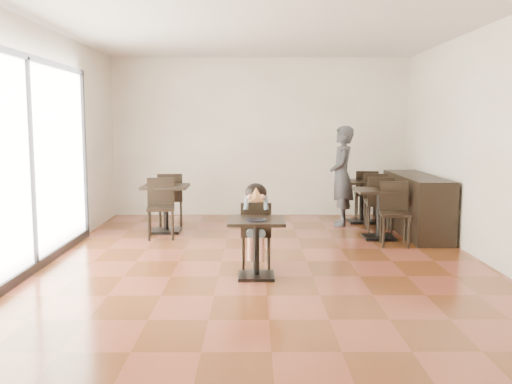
{
  "coord_description": "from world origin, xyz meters",
  "views": [
    {
      "loc": [
        -0.15,
        -7.66,
        1.9
      ],
      "look_at": [
        -0.11,
        -0.32,
        1.0
      ],
      "focal_mm": 40.0,
      "sensor_mm": 36.0,
      "label": 1
    }
  ],
  "objects_px": {
    "child": "(256,225)",
    "cafe_table_back": "(362,202)",
    "adult_patron": "(342,176)",
    "chair_back_a": "(366,195)",
    "cafe_table_mid": "(379,214)",
    "chair_left_a": "(170,200)",
    "cafe_table_left": "(166,209)",
    "chair_left_b": "(161,209)",
    "chair_mid_a": "(379,204)",
    "chair_mid_b": "(395,214)",
    "child_table": "(256,248)",
    "child_chair": "(256,234)",
    "chair_back_b": "(376,201)"
  },
  "relations": [
    {
      "from": "child",
      "to": "cafe_table_back",
      "type": "height_order",
      "value": "child"
    },
    {
      "from": "adult_patron",
      "to": "chair_back_a",
      "type": "relative_size",
      "value": 1.9
    },
    {
      "from": "adult_patron",
      "to": "cafe_table_mid",
      "type": "bearing_deg",
      "value": 25.42
    },
    {
      "from": "cafe_table_back",
      "to": "chair_left_a",
      "type": "height_order",
      "value": "chair_left_a"
    },
    {
      "from": "cafe_table_left",
      "to": "chair_left_b",
      "type": "relative_size",
      "value": 0.83
    },
    {
      "from": "cafe_table_back",
      "to": "chair_mid_a",
      "type": "relative_size",
      "value": 0.82
    },
    {
      "from": "cafe_table_left",
      "to": "chair_mid_b",
      "type": "height_order",
      "value": "chair_mid_b"
    },
    {
      "from": "chair_mid_a",
      "to": "child_table",
      "type": "bearing_deg",
      "value": 60.05
    },
    {
      "from": "child_chair",
      "to": "cafe_table_back",
      "type": "xyz_separation_m",
      "value": [
        2.03,
        3.35,
        -0.04
      ]
    },
    {
      "from": "cafe_table_mid",
      "to": "chair_left_b",
      "type": "xyz_separation_m",
      "value": [
        -3.58,
        0.03,
        0.09
      ]
    },
    {
      "from": "child_chair",
      "to": "chair_left_a",
      "type": "relative_size",
      "value": 0.89
    },
    {
      "from": "chair_mid_a",
      "to": "chair_mid_b",
      "type": "xyz_separation_m",
      "value": [
        0.0,
        -1.1,
        0.0
      ]
    },
    {
      "from": "child_table",
      "to": "cafe_table_mid",
      "type": "relative_size",
      "value": 0.89
    },
    {
      "from": "chair_mid_a",
      "to": "cafe_table_mid",
      "type": "bearing_deg",
      "value": 83.84
    },
    {
      "from": "adult_patron",
      "to": "chair_mid_a",
      "type": "bearing_deg",
      "value": 45.13
    },
    {
      "from": "cafe_table_back",
      "to": "child_table",
      "type": "bearing_deg",
      "value": -117.56
    },
    {
      "from": "cafe_table_mid",
      "to": "chair_back_b",
      "type": "relative_size",
      "value": 0.85
    },
    {
      "from": "child_table",
      "to": "chair_left_a",
      "type": "height_order",
      "value": "chair_left_a"
    },
    {
      "from": "cafe_table_mid",
      "to": "cafe_table_back",
      "type": "xyz_separation_m",
      "value": [
        0.01,
        1.54,
        -0.01
      ]
    },
    {
      "from": "child_table",
      "to": "chair_mid_b",
      "type": "xyz_separation_m",
      "value": [
        2.15,
        1.81,
        0.13
      ]
    },
    {
      "from": "cafe_table_left",
      "to": "chair_back_b",
      "type": "relative_size",
      "value": 0.85
    },
    {
      "from": "adult_patron",
      "to": "chair_mid_a",
      "type": "height_order",
      "value": "adult_patron"
    },
    {
      "from": "chair_left_a",
      "to": "adult_patron",
      "type": "bearing_deg",
      "value": 174.47
    },
    {
      "from": "child_chair",
      "to": "child_table",
      "type": "bearing_deg",
      "value": 90.0
    },
    {
      "from": "chair_mid_b",
      "to": "chair_back_b",
      "type": "bearing_deg",
      "value": 94.82
    },
    {
      "from": "child",
      "to": "child_table",
      "type": "bearing_deg",
      "value": -90.0
    },
    {
      "from": "child_chair",
      "to": "cafe_table_left",
      "type": "height_order",
      "value": "child_chair"
    },
    {
      "from": "chair_mid_b",
      "to": "chair_left_b",
      "type": "height_order",
      "value": "chair_left_b"
    },
    {
      "from": "cafe_table_back",
      "to": "chair_left_b",
      "type": "bearing_deg",
      "value": -157.28
    },
    {
      "from": "chair_mid_a",
      "to": "chair_back_a",
      "type": "relative_size",
      "value": 1.02
    },
    {
      "from": "chair_left_b",
      "to": "child_chair",
      "type": "bearing_deg",
      "value": -57.31
    },
    {
      "from": "child_chair",
      "to": "chair_back_b",
      "type": "xyz_separation_m",
      "value": [
        2.2,
        2.8,
        0.05
      ]
    },
    {
      "from": "cafe_table_mid",
      "to": "chair_back_a",
      "type": "distance_m",
      "value": 1.97
    },
    {
      "from": "child",
      "to": "cafe_table_back",
      "type": "relative_size",
      "value": 1.37
    },
    {
      "from": "child_chair",
      "to": "cafe_table_mid",
      "type": "xyz_separation_m",
      "value": [
        2.03,
        1.81,
        -0.03
      ]
    },
    {
      "from": "cafe_table_left",
      "to": "chair_back_a",
      "type": "height_order",
      "value": "chair_back_a"
    },
    {
      "from": "chair_mid_b",
      "to": "child_table",
      "type": "bearing_deg",
      "value": -133.39
    },
    {
      "from": "child_table",
      "to": "chair_back_b",
      "type": "relative_size",
      "value": 0.75
    },
    {
      "from": "chair_mid_a",
      "to": "chair_back_a",
      "type": "distance_m",
      "value": 1.41
    },
    {
      "from": "adult_patron",
      "to": "chair_back_b",
      "type": "bearing_deg",
      "value": 73.6
    },
    {
      "from": "cafe_table_mid",
      "to": "chair_mid_b",
      "type": "relative_size",
      "value": 0.83
    },
    {
      "from": "chair_left_a",
      "to": "chair_back_a",
      "type": "relative_size",
      "value": 1.02
    },
    {
      "from": "chair_mid_b",
      "to": "chair_back_b",
      "type": "relative_size",
      "value": 1.02
    },
    {
      "from": "chair_left_a",
      "to": "child_chair",
      "type": "bearing_deg",
      "value": 110.41
    },
    {
      "from": "chair_mid_b",
      "to": "chair_back_a",
      "type": "xyz_separation_m",
      "value": [
        0.05,
        2.51,
        -0.01
      ]
    },
    {
      "from": "adult_patron",
      "to": "child_table",
      "type": "bearing_deg",
      "value": -17.68
    },
    {
      "from": "child",
      "to": "chair_back_a",
      "type": "xyz_separation_m",
      "value": [
        2.2,
        3.77,
        -0.07
      ]
    },
    {
      "from": "child",
      "to": "cafe_table_mid",
      "type": "xyz_separation_m",
      "value": [
        2.03,
        1.81,
        -0.14
      ]
    },
    {
      "from": "cafe_table_mid",
      "to": "chair_back_a",
      "type": "relative_size",
      "value": 0.85
    },
    {
      "from": "cafe_table_mid",
      "to": "cafe_table_back",
      "type": "bearing_deg",
      "value": 89.76
    }
  ]
}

